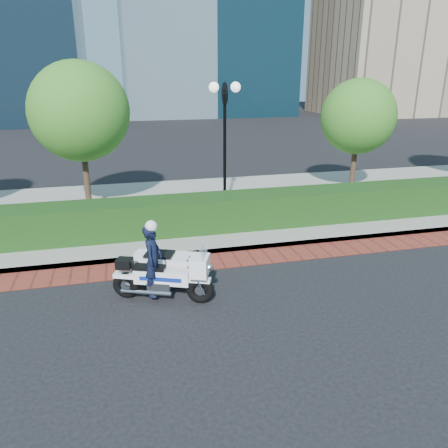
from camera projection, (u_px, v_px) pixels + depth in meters
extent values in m
plane|color=black|center=(237.00, 287.00, 10.00)|extent=(120.00, 120.00, 0.00)
cube|color=maroon|center=(222.00, 260.00, 11.37)|extent=(60.00, 1.00, 0.01)
cube|color=gray|center=(192.00, 208.00, 15.47)|extent=(60.00, 8.00, 0.15)
cube|color=black|center=(205.00, 213.00, 13.08)|extent=(18.00, 1.20, 1.00)
cylinder|color=black|center=(225.00, 207.00, 14.89)|extent=(0.30, 0.30, 0.30)
cylinder|color=black|center=(225.00, 153.00, 14.28)|extent=(0.10, 0.10, 3.70)
cylinder|color=black|center=(225.00, 94.00, 13.67)|extent=(0.04, 0.70, 0.70)
sphere|color=white|center=(214.00, 87.00, 13.52)|extent=(0.32, 0.32, 0.32)
sphere|color=white|center=(236.00, 87.00, 13.68)|extent=(0.32, 0.32, 0.32)
cylinder|color=#332319|center=(87.00, 179.00, 14.76)|extent=(0.20, 0.20, 2.17)
sphere|color=#3D701C|center=(79.00, 112.00, 14.03)|extent=(3.20, 3.20, 3.20)
cylinder|color=#332319|center=(353.00, 167.00, 17.05)|extent=(0.20, 0.20, 1.92)
sphere|color=#3D701C|center=(358.00, 117.00, 16.41)|extent=(2.80, 2.80, 2.80)
torus|color=black|center=(126.00, 285.00, 9.43)|extent=(0.62, 0.39, 0.60)
torus|color=black|center=(200.00, 290.00, 9.22)|extent=(0.62, 0.39, 0.60)
cube|color=white|center=(162.00, 276.00, 9.24)|extent=(1.20, 0.71, 0.31)
cube|color=silver|center=(161.00, 285.00, 9.32)|extent=(0.60, 0.52, 0.25)
cube|color=white|center=(200.00, 266.00, 9.03)|extent=(0.52, 0.60, 0.41)
cube|color=silver|center=(204.00, 252.00, 8.91)|extent=(0.27, 0.46, 0.36)
cube|color=black|center=(149.00, 268.00, 9.22)|extent=(0.73, 0.51, 0.09)
cube|color=black|center=(124.00, 263.00, 9.26)|extent=(0.40, 0.39, 0.20)
cube|color=white|center=(164.00, 265.00, 10.02)|extent=(1.54, 1.11, 0.50)
cube|color=black|center=(160.00, 254.00, 9.94)|extent=(0.76, 0.66, 0.07)
torus|color=black|center=(166.00, 266.00, 10.51)|extent=(0.47, 0.30, 0.45)
imported|color=black|center=(153.00, 261.00, 9.15)|extent=(0.56, 0.67, 1.56)
sphere|color=white|center=(151.00, 226.00, 8.89)|extent=(0.25, 0.25, 0.25)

